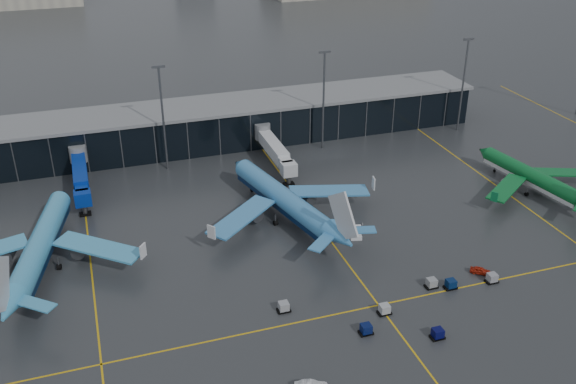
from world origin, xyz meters
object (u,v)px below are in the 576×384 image
object	(u,v)px
baggage_carts	(408,303)
mobile_airstair	(355,233)
airliner_arkefly	(38,231)
airliner_klm_near	(283,187)
service_van_red	(480,271)
airliner_aer_lingus	(533,167)

from	to	relation	value
baggage_carts	mobile_airstair	distance (m)	23.49
baggage_carts	airliner_arkefly	bearing A→B (deg)	150.32
mobile_airstair	airliner_arkefly	bearing A→B (deg)	-173.69
airliner_klm_near	mobile_airstair	size ratio (longest dim) A/B	12.40
baggage_carts	service_van_red	size ratio (longest dim) A/B	10.78
airliner_arkefly	mobile_airstair	world-z (taller)	airliner_arkefly
airliner_klm_near	mobile_airstair	xyz separation A→B (m)	(11.13, -12.20, -6.22)
airliner_arkefly	service_van_red	xyz separation A→B (m)	(74.38, -28.15, -6.31)
airliner_aer_lingus	service_van_red	bearing A→B (deg)	-148.19
airliner_arkefly	baggage_carts	world-z (taller)	airliner_arkefly
airliner_aer_lingus	service_van_red	world-z (taller)	airliner_aer_lingus
airliner_arkefly	baggage_carts	bearing A→B (deg)	-17.15
airliner_arkefly	service_van_red	size ratio (longest dim) A/B	12.31
airliner_arkefly	service_van_red	bearing A→B (deg)	-8.20
airliner_klm_near	airliner_aer_lingus	xyz separation A→B (m)	(56.44, -5.97, -1.33)
baggage_carts	airliner_aer_lingus	bearing A→B (deg)	32.77
airliner_klm_near	airliner_aer_lingus	size ratio (longest dim) A/B	1.23
airliner_klm_near	baggage_carts	bearing A→B (deg)	-87.61
airliner_arkefly	airliner_klm_near	size ratio (longest dim) A/B	0.99
airliner_arkefly	airliner_aer_lingus	bearing A→B (deg)	10.86
baggage_carts	service_van_red	bearing A→B (deg)	15.11
airliner_klm_near	service_van_red	world-z (taller)	airliner_klm_near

